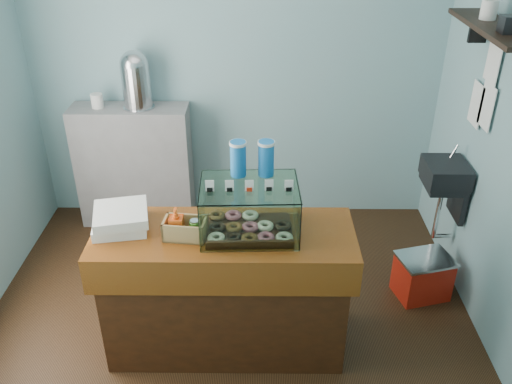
{
  "coord_description": "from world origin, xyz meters",
  "views": [
    {
      "loc": [
        0.22,
        -2.98,
        2.74
      ],
      "look_at": [
        0.19,
        -0.15,
        1.13
      ],
      "focal_mm": 38.0,
      "sensor_mm": 36.0,
      "label": 1
    }
  ],
  "objects_px": {
    "counter": "(226,290)",
    "display_case": "(249,205)",
    "red_cooler": "(422,276)",
    "coffee_urn": "(136,78)"
  },
  "relations": [
    {
      "from": "display_case",
      "to": "red_cooler",
      "type": "bearing_deg",
      "value": 17.72
    },
    {
      "from": "coffee_urn",
      "to": "red_cooler",
      "type": "height_order",
      "value": "coffee_urn"
    },
    {
      "from": "counter",
      "to": "coffee_urn",
      "type": "relative_size",
      "value": 3.31
    },
    {
      "from": "display_case",
      "to": "coffee_urn",
      "type": "distance_m",
      "value": 1.83
    },
    {
      "from": "coffee_urn",
      "to": "red_cooler",
      "type": "relative_size",
      "value": 1.07
    },
    {
      "from": "coffee_urn",
      "to": "red_cooler",
      "type": "bearing_deg",
      "value": -25.41
    },
    {
      "from": "display_case",
      "to": "red_cooler",
      "type": "relative_size",
      "value": 1.33
    },
    {
      "from": "counter",
      "to": "red_cooler",
      "type": "height_order",
      "value": "counter"
    },
    {
      "from": "counter",
      "to": "display_case",
      "type": "bearing_deg",
      "value": 16.16
    },
    {
      "from": "counter",
      "to": "display_case",
      "type": "relative_size",
      "value": 2.68
    }
  ]
}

